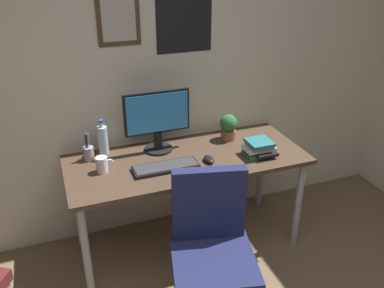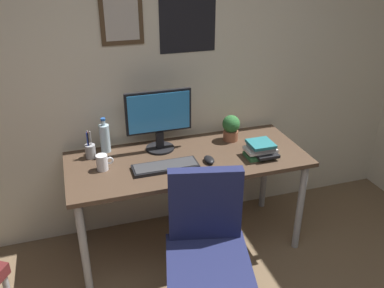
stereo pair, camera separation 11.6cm
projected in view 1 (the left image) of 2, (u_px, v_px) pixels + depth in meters
name	position (u px, v px, depth m)	size (l,w,h in m)	color
wall_back	(143.00, 64.00, 2.86)	(4.40, 0.10, 2.60)	beige
desk	(187.00, 168.00, 2.85)	(1.64, 0.68, 0.74)	#4C3828
office_chair	(212.00, 245.00, 2.32)	(0.58, 0.58, 0.95)	#1E234C
monitor	(157.00, 119.00, 2.81)	(0.46, 0.20, 0.43)	black
keyboard	(166.00, 167.00, 2.67)	(0.43, 0.15, 0.03)	black
computer_mouse	(209.00, 159.00, 2.75)	(0.06, 0.11, 0.04)	black
water_bottle	(103.00, 140.00, 2.82)	(0.07, 0.07, 0.25)	silver
coffee_mug_near	(102.00, 164.00, 2.62)	(0.11, 0.07, 0.10)	white
potted_plant	(228.00, 126.00, 3.03)	(0.13, 0.13, 0.19)	brown
pen_cup	(89.00, 153.00, 2.76)	(0.07, 0.07, 0.20)	#9EA0A5
book_stack_left	(260.00, 148.00, 2.82)	(0.22, 0.18, 0.11)	#33723F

